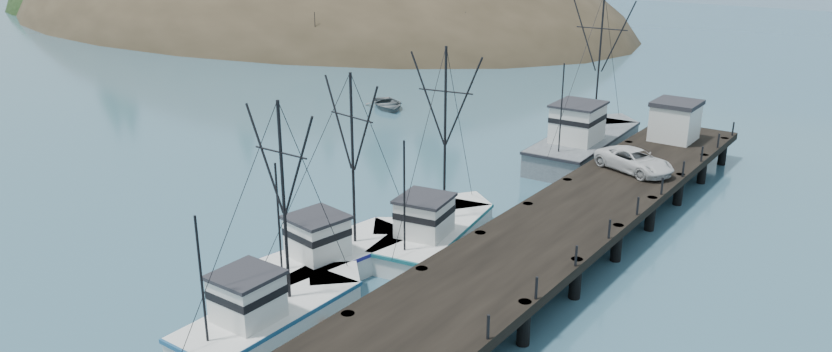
# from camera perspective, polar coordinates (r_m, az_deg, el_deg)

# --- Properties ---
(ground) EXTENTS (400.00, 400.00, 0.00)m
(ground) POSITION_cam_1_polar(r_m,az_deg,el_deg) (38.05, -19.37, -8.17)
(ground) COLOR #325B70
(ground) RESTS_ON ground
(pier) EXTENTS (6.00, 44.00, 2.00)m
(pier) POSITION_cam_1_polar(r_m,az_deg,el_deg) (40.30, 11.84, -3.27)
(pier) COLOR black
(pier) RESTS_ON ground
(headland) EXTENTS (134.80, 78.00, 51.00)m
(headland) POSITION_cam_1_polar(r_m,az_deg,el_deg) (143.63, -10.82, 10.11)
(headland) COLOR #382D1E
(headland) RESTS_ON ground
(moored_sailboats) EXTENTS (22.44, 14.63, 6.35)m
(moored_sailboats) POSITION_cam_1_polar(r_m,az_deg,el_deg) (98.51, -3.99, 9.35)
(moored_sailboats) COLOR white
(moored_sailboats) RESTS_ON ground
(trawler_near) EXTENTS (3.31, 9.96, 10.32)m
(trawler_near) POSITION_cam_1_polar(r_m,az_deg,el_deg) (32.69, -10.82, -10.38)
(trawler_near) COLOR white
(trawler_near) RESTS_ON ground
(trawler_mid) EXTENTS (4.73, 10.31, 10.29)m
(trawler_mid) POSITION_cam_1_polar(r_m,az_deg,el_deg) (37.68, -5.77, -6.00)
(trawler_mid) COLOR white
(trawler_mid) RESTS_ON ground
(trawler_far) EXTENTS (4.97, 10.78, 11.03)m
(trawler_far) POSITION_cam_1_polar(r_m,az_deg,el_deg) (40.17, 1.57, -4.27)
(trawler_far) COLOR white
(trawler_far) RESTS_ON ground
(work_vessel) EXTENTS (4.85, 14.52, 12.29)m
(work_vessel) POSITION_cam_1_polar(r_m,az_deg,el_deg) (56.19, 12.94, 2.52)
(work_vessel) COLOR slate
(work_vessel) RESTS_ON ground
(pier_shed) EXTENTS (3.00, 3.20, 2.80)m
(pier_shed) POSITION_cam_1_polar(r_m,az_deg,el_deg) (55.49, 19.31, 4.07)
(pier_shed) COLOR silver
(pier_shed) RESTS_ON pier
(pickup_truck) EXTENTS (5.54, 3.96, 1.40)m
(pickup_truck) POSITION_cam_1_polar(r_m,az_deg,el_deg) (47.72, 16.47, 1.15)
(pickup_truck) COLOR silver
(pickup_truck) RESTS_ON pier
(motorboat) EXTENTS (6.34, 6.11, 1.07)m
(motorboat) POSITION_cam_1_polar(r_m,az_deg,el_deg) (70.40, -2.21, 5.24)
(motorboat) COLOR #575E60
(motorboat) RESTS_ON ground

